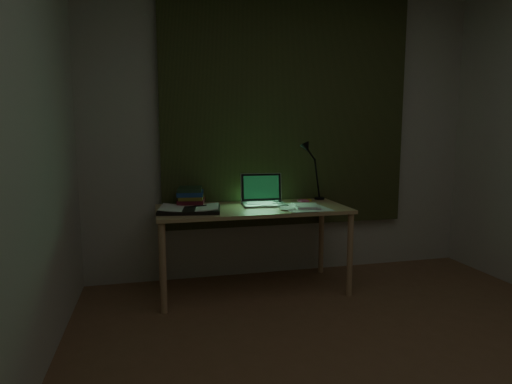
% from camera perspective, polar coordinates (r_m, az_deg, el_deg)
% --- Properties ---
extents(wall_back, '(3.50, 0.00, 2.50)m').
position_cam_1_polar(wall_back, '(3.83, 4.09, 7.64)').
color(wall_back, beige).
rests_on(wall_back, ground).
extents(curtain, '(2.20, 0.06, 2.00)m').
position_cam_1_polar(curtain, '(3.80, 4.31, 10.66)').
color(curtain, '#2F341A').
rests_on(curtain, wall_back).
extents(desk, '(1.49, 0.65, 0.68)m').
position_cam_1_polar(desk, '(3.45, -0.48, -7.63)').
color(desk, tan).
rests_on(desk, floor).
extents(laptop, '(0.37, 0.41, 0.25)m').
position_cam_1_polar(laptop, '(3.46, 1.11, 0.26)').
color(laptop, '#AAA9AE').
rests_on(laptop, desk).
extents(open_textbook, '(0.50, 0.39, 0.04)m').
position_cam_1_polar(open_textbook, '(3.23, -8.84, -2.26)').
color(open_textbook, white).
rests_on(open_textbook, desk).
extents(book_stack, '(0.25, 0.28, 0.16)m').
position_cam_1_polar(book_stack, '(3.44, -8.67, -0.60)').
color(book_stack, white).
rests_on(book_stack, desk).
extents(loose_papers, '(0.42, 0.44, 0.02)m').
position_cam_1_polar(loose_papers, '(3.38, 5.58, -1.91)').
color(loose_papers, white).
rests_on(loose_papers, desk).
extents(mouse, '(0.08, 0.11, 0.04)m').
position_cam_1_polar(mouse, '(3.53, 2.87, -1.33)').
color(mouse, black).
rests_on(mouse, desk).
extents(sticky_yellow, '(0.07, 0.07, 0.01)m').
position_cam_1_polar(sticky_yellow, '(3.72, 6.79, -1.07)').
color(sticky_yellow, gold).
rests_on(sticky_yellow, desk).
extents(sticky_pink, '(0.09, 0.09, 0.02)m').
position_cam_1_polar(sticky_pink, '(3.68, 6.33, -1.17)').
color(sticky_pink, pink).
rests_on(sticky_pink, desk).
extents(desk_lamp, '(0.37, 0.32, 0.48)m').
position_cam_1_polar(desk_lamp, '(3.80, 8.52, 2.63)').
color(desk_lamp, black).
rests_on(desk_lamp, desk).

